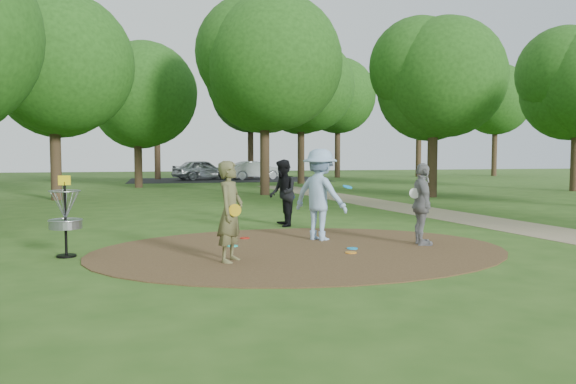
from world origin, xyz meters
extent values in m
plane|color=#2D5119|center=(0.00, 0.00, 0.00)|extent=(100.00, 100.00, 0.00)
cylinder|color=#47301C|center=(0.00, 0.00, 0.01)|extent=(8.40, 8.40, 0.02)
cube|color=#8C7A5B|center=(6.50, 2.00, 0.01)|extent=(7.55, 39.89, 0.01)
cube|color=black|center=(2.00, 30.00, 0.00)|extent=(14.00, 8.00, 0.01)
imported|color=brown|center=(-1.53, -0.91, 0.91)|extent=(0.70, 0.79, 1.82)
cylinder|color=yellow|center=(-1.48, -1.13, 0.96)|extent=(0.22, 0.11, 0.22)
imported|color=#93B6DC|center=(0.73, 1.17, 1.03)|extent=(1.44, 1.50, 2.05)
cylinder|color=#0D8ADE|center=(1.37, 1.17, 1.20)|extent=(0.30, 0.30, 0.08)
imported|color=black|center=(0.43, 3.73, 0.90)|extent=(0.70, 0.89, 1.79)
cylinder|color=#0C22D5|center=(0.65, 3.76, 0.80)|extent=(0.23, 0.11, 0.22)
imported|color=gray|center=(2.64, 0.03, 0.88)|extent=(0.65, 1.10, 1.75)
cylinder|color=white|center=(2.44, -0.02, 1.12)|extent=(0.23, 0.11, 0.22)
cylinder|color=#1BDDC6|center=(-1.30, 0.68, 0.03)|extent=(0.22, 0.22, 0.02)
cylinder|color=#0D95E2|center=(1.03, -0.16, 0.03)|extent=(0.22, 0.22, 0.02)
cylinder|color=red|center=(-0.89, 1.71, 0.03)|extent=(0.22, 0.22, 0.02)
imported|color=#B0B3B8|center=(0.17, 30.60, 0.73)|extent=(4.64, 3.38, 1.47)
imported|color=#9DA1A4|center=(3.99, 30.12, 0.67)|extent=(4.29, 2.29, 1.34)
cylinder|color=orange|center=(0.85, -0.60, 0.03)|extent=(0.22, 0.22, 0.02)
cylinder|color=black|center=(-4.50, 0.30, 0.68)|extent=(0.05, 0.05, 1.35)
cylinder|color=black|center=(-4.50, 0.30, 0.02)|extent=(0.36, 0.36, 0.04)
cylinder|color=gray|center=(-4.50, 0.30, 0.62)|extent=(0.60, 0.60, 0.16)
torus|color=gray|center=(-4.50, 0.30, 0.70)|extent=(0.63, 0.63, 0.03)
torus|color=gray|center=(-4.50, 0.30, 1.25)|extent=(0.58, 0.58, 0.02)
cube|color=yellow|center=(-4.50, 0.30, 1.45)|extent=(0.22, 0.02, 0.18)
cylinder|color=#332316|center=(-7.00, 14.00, 1.90)|extent=(0.44, 0.44, 3.80)
sphere|color=#1D4512|center=(-7.00, 14.00, 5.38)|extent=(5.75, 5.75, 5.75)
cylinder|color=#332316|center=(2.00, 15.00, 2.09)|extent=(0.44, 0.44, 4.18)
sphere|color=#1D4512|center=(2.00, 15.00, 5.90)|extent=(6.27, 6.27, 6.27)
cylinder|color=#332316|center=(9.00, 12.00, 1.80)|extent=(0.44, 0.44, 3.61)
sphere|color=#1D4512|center=(9.00, 12.00, 5.05)|extent=(5.23, 5.23, 5.23)
cylinder|color=#332316|center=(-4.00, 22.00, 1.71)|extent=(0.44, 0.44, 3.42)
sphere|color=#1D4512|center=(-4.00, 22.00, 5.03)|extent=(5.87, 5.87, 5.87)
cylinder|color=#332316|center=(6.00, 24.00, 2.19)|extent=(0.44, 0.44, 4.37)
sphere|color=#1D4512|center=(6.00, 24.00, 5.98)|extent=(5.85, 5.85, 5.85)
cylinder|color=#332316|center=(18.00, 14.00, 1.90)|extent=(0.44, 0.44, 3.80)
camera|label=1|loc=(-2.72, -10.85, 1.96)|focal=35.00mm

